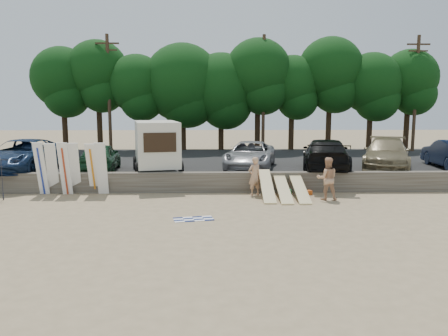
% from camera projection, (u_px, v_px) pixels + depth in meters
% --- Properties ---
extents(ground, '(120.00, 120.00, 0.00)m').
position_uv_depth(ground, '(257.00, 205.00, 18.87)').
color(ground, tan).
rests_on(ground, ground).
extents(seawall, '(44.00, 0.50, 1.00)m').
position_uv_depth(seawall, '(251.00, 182.00, 21.77)').
color(seawall, '#6B6356').
rests_on(seawall, ground).
extents(parking_lot, '(44.00, 14.50, 0.70)m').
position_uv_depth(parking_lot, '(242.00, 165.00, 29.21)').
color(parking_lot, '#282828').
rests_on(parking_lot, ground).
extents(treeline, '(32.81, 6.37, 9.13)m').
position_uv_depth(treeline, '(230.00, 80.00, 35.23)').
color(treeline, '#382616').
rests_on(treeline, parking_lot).
extents(utility_poles, '(25.80, 0.26, 9.00)m').
position_uv_depth(utility_poles, '(264.00, 91.00, 33.98)').
color(utility_poles, '#473321').
rests_on(utility_poles, parking_lot).
extents(box_trailer, '(3.14, 4.65, 2.74)m').
position_uv_depth(box_trailer, '(157.00, 144.00, 23.67)').
color(box_trailer, silver).
rests_on(box_trailer, parking_lot).
extents(car_0, '(3.28, 6.48, 1.76)m').
position_uv_depth(car_0, '(23.00, 156.00, 23.77)').
color(car_0, '#15284B').
rests_on(car_0, parking_lot).
extents(car_1, '(2.27, 4.72, 1.55)m').
position_uv_depth(car_1, '(100.00, 157.00, 23.92)').
color(car_1, '#14381F').
rests_on(car_1, parking_lot).
extents(car_2, '(3.60, 5.95, 1.54)m').
position_uv_depth(car_2, '(250.00, 155.00, 25.02)').
color(car_2, '#98989D').
rests_on(car_2, parking_lot).
extents(car_3, '(3.64, 6.43, 1.76)m').
position_uv_depth(car_3, '(326.00, 155.00, 24.12)').
color(car_3, black).
rests_on(car_3, parking_lot).
extents(car_4, '(4.49, 6.46, 1.74)m').
position_uv_depth(car_4, '(387.00, 154.00, 24.81)').
color(car_4, '#837453').
rests_on(car_4, parking_lot).
extents(surfboard_upright_0, '(0.58, 0.60, 2.57)m').
position_uv_depth(surfboard_upright_0, '(41.00, 169.00, 20.93)').
color(surfboard_upright_0, white).
rests_on(surfboard_upright_0, ground).
extents(surfboard_upright_1, '(0.61, 0.81, 2.52)m').
position_uv_depth(surfboard_upright_1, '(52.00, 169.00, 21.01)').
color(surfboard_upright_1, white).
rests_on(surfboard_upright_1, ground).
extents(surfboard_upright_2, '(0.53, 0.59, 2.56)m').
position_uv_depth(surfboard_upright_2, '(65.00, 169.00, 20.85)').
color(surfboard_upright_2, white).
rests_on(surfboard_upright_2, ground).
extents(surfboard_upright_3, '(0.59, 0.78, 2.53)m').
position_uv_depth(surfboard_upright_3, '(74.00, 169.00, 21.04)').
color(surfboard_upright_3, white).
rests_on(surfboard_upright_3, ground).
extents(surfboard_upright_4, '(0.50, 0.82, 2.50)m').
position_uv_depth(surfboard_upright_4, '(93.00, 169.00, 21.01)').
color(surfboard_upright_4, white).
rests_on(surfboard_upright_4, ground).
extents(surfboard_upright_5, '(0.53, 0.66, 2.55)m').
position_uv_depth(surfboard_upright_5, '(102.00, 169.00, 20.95)').
color(surfboard_upright_5, white).
rests_on(surfboard_upright_5, ground).
extents(surfboard_low_0, '(0.56, 2.83, 1.14)m').
position_uv_depth(surfboard_low_0, '(267.00, 186.00, 20.34)').
color(surfboard_low_0, beige).
rests_on(surfboard_low_0, ground).
extents(surfboard_low_1, '(0.56, 2.90, 0.91)m').
position_uv_depth(surfboard_low_1, '(283.00, 189.00, 20.25)').
color(surfboard_low_1, beige).
rests_on(surfboard_low_1, ground).
extents(surfboard_low_2, '(0.56, 2.90, 0.91)m').
position_uv_depth(surfboard_low_2, '(300.00, 188.00, 20.27)').
color(surfboard_low_2, beige).
rests_on(surfboard_low_2, ground).
extents(beachgoer_a, '(0.81, 0.71, 1.85)m').
position_uv_depth(beachgoer_a, '(254.00, 176.00, 20.90)').
color(beachgoer_a, tan).
rests_on(beachgoer_a, ground).
extents(beachgoer_b, '(1.00, 0.81, 1.96)m').
position_uv_depth(beachgoer_b, '(327.00, 179.00, 19.88)').
color(beachgoer_b, tan).
rests_on(beachgoer_b, ground).
extents(cooler, '(0.43, 0.36, 0.32)m').
position_uv_depth(cooler, '(287.00, 193.00, 20.80)').
color(cooler, '#289455').
rests_on(cooler, ground).
extents(gear_bag, '(0.37, 0.33, 0.22)m').
position_uv_depth(gear_bag, '(308.00, 193.00, 21.07)').
color(gear_bag, '#C75217').
rests_on(gear_bag, ground).
extents(beach_towel, '(1.76, 1.76, 0.00)m').
position_uv_depth(beach_towel, '(193.00, 219.00, 16.54)').
color(beach_towel, white).
rests_on(beach_towel, ground).
extents(beach_umbrella, '(3.08, 3.09, 1.99)m').
position_uv_depth(beach_umbrella, '(3.00, 179.00, 19.80)').
color(beach_umbrella, '#22232A').
rests_on(beach_umbrella, ground).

